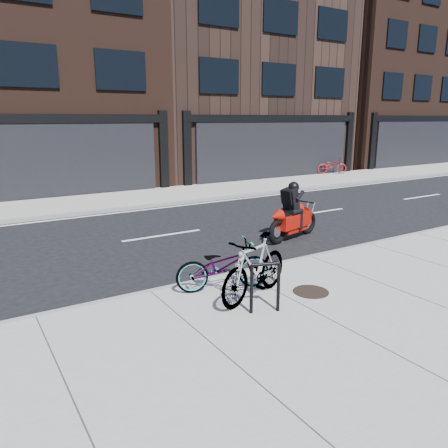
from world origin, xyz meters
TOP-DOWN VIEW (x-y plane):
  - ground at (0.00, 0.00)m, footprint 120.00×120.00m
  - sidewalk_near at (0.00, -5.00)m, footprint 60.00×6.00m
  - sidewalk_far at (0.00, 7.75)m, footprint 60.00×3.50m
  - building_center at (-2.00, 14.50)m, footprint 12.00×10.00m
  - building_mideast at (10.00, 14.50)m, footprint 12.00×10.00m
  - building_east at (22.00, 14.50)m, footprint 10.00×10.00m
  - bike_rack at (-0.72, -3.80)m, footprint 0.49×0.22m
  - bicycle_front at (-0.79, -2.60)m, footprint 1.89×1.09m
  - bicycle_rear at (-0.53, -3.24)m, footprint 1.98×1.17m
  - motorcycle at (3.05, -0.18)m, footprint 2.12×0.83m
  - bicycle_far at (13.70, 9.00)m, footprint 1.86×1.23m
  - manhole_cover at (0.52, -3.58)m, footprint 0.84×0.84m

SIDE VIEW (x-z plane):
  - ground at x=0.00m, z-range 0.00..0.00m
  - sidewalk_near at x=0.00m, z-range 0.00..0.13m
  - sidewalk_far at x=0.00m, z-range 0.00..0.13m
  - manhole_cover at x=0.52m, z-range 0.13..0.15m
  - bicycle_far at x=13.70m, z-range 0.13..1.05m
  - bicycle_front at x=-0.79m, z-range 0.13..1.07m
  - bike_rack at x=-0.72m, z-range 0.21..1.07m
  - motorcycle at x=3.05m, z-range -0.15..1.46m
  - bicycle_rear at x=-0.53m, z-range 0.13..1.28m
  - building_mideast at x=10.00m, z-range 0.00..12.50m
  - building_east at x=22.00m, z-range 0.00..13.00m
  - building_center at x=-2.00m, z-range 0.00..14.50m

